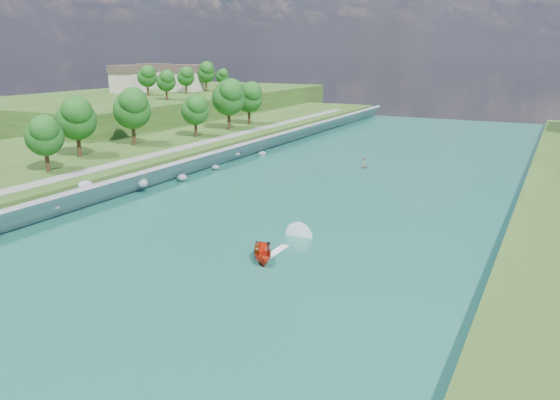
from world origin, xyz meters
The scene contains 11 objects.
ground centered at (0.00, 0.00, 0.00)m, with size 260.00×260.00×0.00m, color #2D5119.
river_water centered at (0.00, 20.00, 0.05)m, with size 55.00×240.00×0.10m, color #165750.
berm_west centered at (-50.00, 20.00, 1.75)m, with size 45.00×240.00×3.50m, color #2D5119.
ridge_west centered at (-82.50, 95.00, 4.50)m, with size 60.00×120.00×9.00m, color #2D5119.
riprap_bank centered at (-25.84, 19.04, 1.79)m, with size 4.44×236.00×4.05m.
riverside_path centered at (-32.50, 20.00, 3.55)m, with size 3.00×200.00×0.10m, color gray.
ridge_houses centered at (-88.67, 100.00, 13.31)m, with size 29.50×29.50×8.40m.
trees_west centered at (-40.73, 17.83, 9.50)m, with size 16.09×147.29×13.82m.
trees_ridge centered at (-71.70, 93.34, 13.90)m, with size 20.09×48.29×10.99m.
motorboat centered at (5.44, 4.23, 0.85)m, with size 3.79×19.09×2.24m.
raft centered at (-0.94, 54.04, 0.47)m, with size 2.51×3.09×1.66m.
Camera 1 is at (31.77, -43.80, 21.35)m, focal length 35.00 mm.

